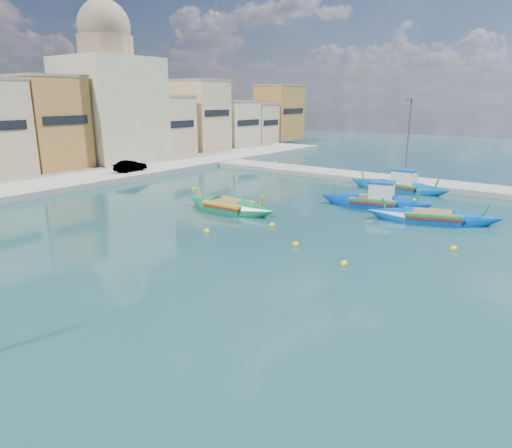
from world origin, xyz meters
TOP-DOWN VIEW (x-y plane):
  - ground at (0.00, 0.00)m, footprint 160.00×160.00m
  - east_quay at (18.00, 0.00)m, footprint 4.00×70.00m
  - north_quay at (0.00, 32.00)m, footprint 80.00×8.00m
  - north_townhouses at (6.68, 39.36)m, footprint 83.20×7.87m
  - church_block at (10.00, 40.00)m, footprint 10.00×10.00m
  - quay_street_lamp at (17.44, 6.00)m, footprint 1.18×0.16m
  - luzzu_turquoise_cabin at (14.48, 5.50)m, footprint 2.38×9.49m
  - luzzu_blue_cabin at (7.35, 4.69)m, footprint 3.84×8.88m
  - luzzu_green at (-0.26, 12.73)m, footprint 2.22×8.23m
  - luzzu_blue_south at (5.51, -0.13)m, footprint 4.88×9.00m
  - mooring_buoys at (-0.25, 6.26)m, footprint 16.93×23.53m

SIDE VIEW (x-z plane):
  - ground at x=0.00m, z-range 0.00..0.00m
  - mooring_buoys at x=-0.25m, z-range -0.10..0.26m
  - east_quay at x=18.00m, z-range 0.00..0.50m
  - luzzu_blue_south at x=5.51m, z-range -1.01..1.54m
  - luzzu_green at x=-0.26m, z-range -1.02..1.57m
  - north_quay at x=0.00m, z-range 0.00..0.60m
  - luzzu_turquoise_cabin at x=14.48m, z-range -1.15..1.88m
  - luzzu_blue_cabin at x=7.35m, z-range -1.16..1.90m
  - quay_street_lamp at x=17.44m, z-range 0.34..8.34m
  - north_townhouses at x=6.68m, z-range -0.10..10.09m
  - church_block at x=10.00m, z-range -1.14..17.96m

